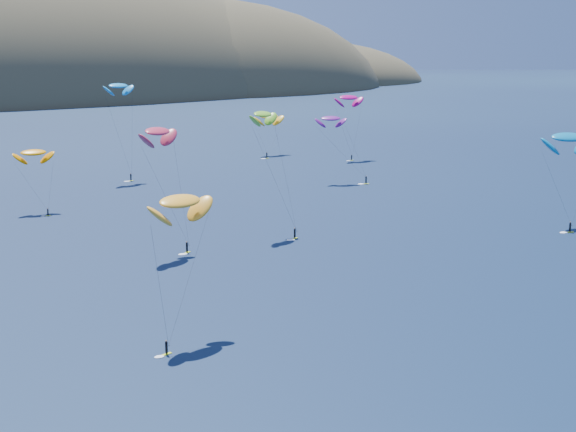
# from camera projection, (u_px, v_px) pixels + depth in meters

# --- Properties ---
(kitesurfer_1) EXTENTS (8.86, 10.06, 15.53)m
(kitesurfer_1) POSITION_uv_depth(u_px,v_px,m) (33.00, 153.00, 178.79)
(kitesurfer_1) COLOR #E3FA1B
(kitesurfer_1) RESTS_ON ground
(kitesurfer_2) EXTENTS (11.37, 10.99, 20.22)m
(kitesurfer_2) POSITION_uv_depth(u_px,v_px,m) (180.00, 201.00, 103.45)
(kitesurfer_2) COLOR #E3FA1B
(kitesurfer_2) RESTS_ON ground
(kitesurfer_3) EXTENTS (8.55, 13.98, 25.59)m
(kitesurfer_3) POSITION_uv_depth(u_px,v_px,m) (263.00, 115.00, 158.40)
(kitesurfer_3) COLOR #E3FA1B
(kitesurfer_3) RESTS_ON ground
(kitesurfer_4) EXTENTS (9.53, 9.08, 27.95)m
(kitesurfer_4) POSITION_uv_depth(u_px,v_px,m) (118.00, 86.00, 217.58)
(kitesurfer_4) COLOR #E3FA1B
(kitesurfer_4) RESTS_ON ground
(kitesurfer_5) EXTENTS (14.10, 12.59, 21.26)m
(kitesurfer_5) POSITION_uv_depth(u_px,v_px,m) (568.00, 137.00, 166.66)
(kitesurfer_5) COLOR #E3FA1B
(kitesurfer_5) RESTS_ON ground
(kitesurfer_6) EXTENTS (10.60, 13.38, 19.27)m
(kitesurfer_6) POSITION_uv_depth(u_px,v_px,m) (331.00, 119.00, 215.64)
(kitesurfer_6) COLOR #E3FA1B
(kitesurfer_6) RESTS_ON ground
(kitesurfer_8) EXTENTS (10.34, 8.25, 22.39)m
(kitesurfer_8) POSITION_uv_depth(u_px,v_px,m) (349.00, 97.00, 256.61)
(kitesurfer_8) COLOR #E3FA1B
(kitesurfer_8) RESTS_ON ground
(kitesurfer_9) EXTENTS (10.30, 10.42, 24.35)m
(kitesurfer_9) POSITION_uv_depth(u_px,v_px,m) (158.00, 131.00, 144.00)
(kitesurfer_9) COLOR #E3FA1B
(kitesurfer_9) RESTS_ON ground
(kitesurfer_11) EXTENTS (11.95, 11.63, 15.59)m
(kitesurfer_11) POSITION_uv_depth(u_px,v_px,m) (269.00, 116.00, 267.12)
(kitesurfer_11) COLOR #E3FA1B
(kitesurfer_11) RESTS_ON ground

